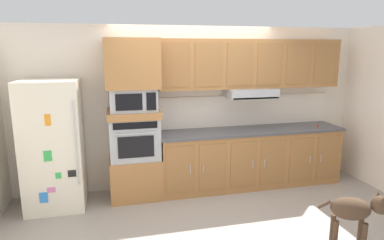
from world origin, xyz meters
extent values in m
plane|color=#9E9389|center=(0.00, 0.00, 0.00)|extent=(9.60, 9.60, 0.00)
cube|color=silver|center=(0.00, 1.11, 1.25)|extent=(6.20, 0.12, 2.50)
cube|color=silver|center=(-2.05, 0.68, 0.88)|extent=(0.76, 0.70, 1.76)
cylinder|color=silver|center=(-1.72, 0.31, 0.98)|extent=(0.02, 0.02, 1.10)
cube|color=green|center=(-1.96, 0.33, 0.57)|extent=(0.07, 0.01, 0.08)
cube|color=#337FDB|center=(-2.16, 0.33, 0.28)|extent=(0.10, 0.01, 0.14)
cube|color=green|center=(-2.07, 0.33, 0.84)|extent=(0.10, 0.01, 0.14)
cube|color=black|center=(-1.80, 0.33, 0.58)|extent=(0.10, 0.01, 0.09)
cube|color=pink|center=(-2.06, 0.33, 0.38)|extent=(0.10, 0.01, 0.07)
cube|color=orange|center=(-2.03, 0.33, 1.30)|extent=(0.07, 0.01, 0.14)
cube|color=#A8703D|center=(-0.96, 0.75, 0.30)|extent=(0.74, 0.62, 0.60)
cube|color=#A8AAAF|center=(-0.96, 0.75, 0.90)|extent=(0.70, 0.58, 0.60)
cube|color=black|center=(-0.96, 0.45, 0.84)|extent=(0.49, 0.01, 0.30)
cube|color=black|center=(-0.96, 0.45, 1.14)|extent=(0.59, 0.01, 0.09)
cylinder|color=#A8AAAF|center=(-0.96, 0.43, 1.03)|extent=(0.56, 0.02, 0.02)
cube|color=#A8703D|center=(-0.96, 0.75, 1.25)|extent=(0.74, 0.62, 0.10)
cube|color=#A8AAAF|center=(-0.96, 0.75, 1.46)|extent=(0.64, 0.53, 0.32)
cube|color=black|center=(-1.03, 0.48, 1.46)|extent=(0.35, 0.01, 0.22)
cube|color=black|center=(-0.73, 0.48, 1.46)|extent=(0.13, 0.01, 0.24)
cube|color=#A8703D|center=(-0.96, 0.75, 1.96)|extent=(0.74, 0.62, 0.68)
cube|color=#A8703D|center=(0.86, 0.75, 0.44)|extent=(2.90, 0.60, 0.88)
cube|color=#9A6738|center=(-0.35, 0.44, 0.46)|extent=(0.41, 0.01, 0.70)
cylinder|color=#BCBCC1|center=(-0.20, 0.43, 0.46)|extent=(0.01, 0.01, 0.12)
cube|color=#9A6738|center=(0.14, 0.44, 0.46)|extent=(0.41, 0.01, 0.70)
cylinder|color=#BCBCC1|center=(-0.01, 0.43, 0.46)|extent=(0.01, 0.01, 0.12)
cube|color=#9A6738|center=(0.62, 0.44, 0.46)|extent=(0.41, 0.01, 0.70)
cylinder|color=#BCBCC1|center=(0.76, 0.43, 0.46)|extent=(0.01, 0.01, 0.12)
cube|color=#9A6738|center=(1.10, 0.44, 0.46)|extent=(0.41, 0.01, 0.70)
cylinder|color=#BCBCC1|center=(0.96, 0.43, 0.46)|extent=(0.01, 0.01, 0.12)
cube|color=#9A6738|center=(1.59, 0.44, 0.46)|extent=(0.41, 0.01, 0.70)
cylinder|color=#BCBCC1|center=(1.73, 0.43, 0.46)|extent=(0.01, 0.01, 0.12)
cube|color=#9A6738|center=(2.07, 0.44, 0.46)|extent=(0.41, 0.01, 0.70)
cylinder|color=#BCBCC1|center=(1.92, 0.43, 0.46)|extent=(0.01, 0.01, 0.12)
cube|color=#4C4C51|center=(0.86, 0.75, 0.90)|extent=(2.94, 0.64, 0.04)
cube|color=white|center=(0.86, 1.04, 1.17)|extent=(2.94, 0.02, 0.50)
cube|color=#A8703D|center=(0.86, 0.88, 1.93)|extent=(2.90, 0.34, 0.74)
cube|color=#A8AAAF|center=(0.84, 0.81, 1.49)|extent=(0.76, 0.48, 0.14)
cube|color=black|center=(0.84, 0.59, 1.43)|extent=(0.72, 0.04, 0.02)
cube|color=#9A6738|center=(-0.35, 0.70, 1.93)|extent=(0.41, 0.01, 0.63)
cube|color=#9A6738|center=(0.14, 0.70, 1.93)|extent=(0.41, 0.01, 0.63)
cube|color=#9A6738|center=(0.62, 0.70, 1.93)|extent=(0.41, 0.01, 0.63)
cube|color=#9A6738|center=(1.10, 0.70, 1.93)|extent=(0.41, 0.01, 0.63)
cube|color=#9A6738|center=(1.59, 0.70, 1.93)|extent=(0.41, 0.01, 0.63)
cube|color=#9A6738|center=(2.07, 0.70, 1.93)|extent=(0.41, 0.01, 0.63)
cylinder|color=red|center=(1.99, 0.69, 0.93)|extent=(0.08, 0.10, 0.03)
cylinder|color=silver|center=(2.09, 0.63, 0.93)|extent=(0.07, 0.11, 0.01)
ellipsoid|color=#473323|center=(1.21, -1.15, 0.46)|extent=(0.48, 0.40, 0.25)
sphere|color=#473323|center=(1.48, -1.27, 0.53)|extent=(0.20, 0.20, 0.20)
cone|color=#473323|center=(1.50, -1.20, 0.61)|extent=(0.05, 0.05, 0.06)
cone|color=#473323|center=(1.45, -1.32, 0.61)|extent=(0.05, 0.05, 0.06)
cylinder|color=#473323|center=(0.97, -1.04, 0.48)|extent=(0.14, 0.09, 0.11)
cylinder|color=#473323|center=(1.38, -1.14, 0.17)|extent=(0.05, 0.05, 0.33)
cylinder|color=#473323|center=(1.32, -1.27, 0.17)|extent=(0.05, 0.05, 0.33)
cylinder|color=#473323|center=(1.11, -1.02, 0.17)|extent=(0.05, 0.05, 0.33)
cylinder|color=#473323|center=(1.05, -1.15, 0.17)|extent=(0.05, 0.05, 0.33)
camera|label=1|loc=(-1.24, -3.99, 2.15)|focal=31.26mm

